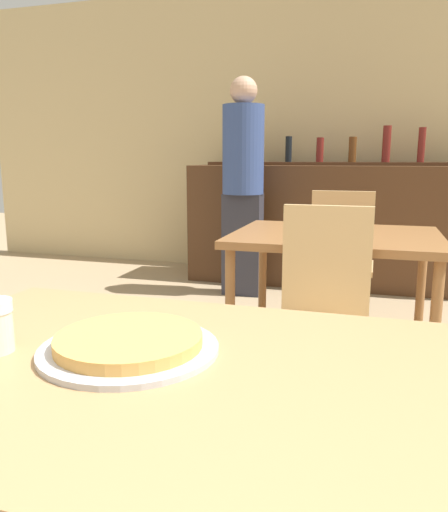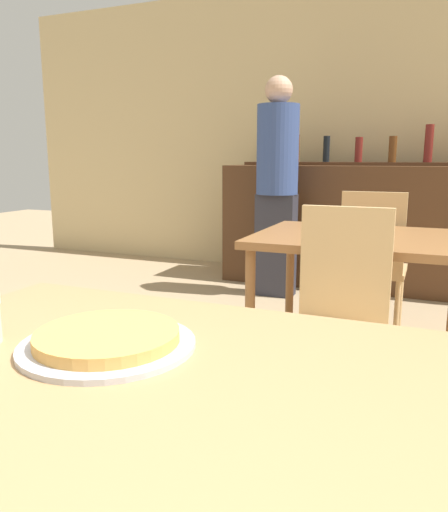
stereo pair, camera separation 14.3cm
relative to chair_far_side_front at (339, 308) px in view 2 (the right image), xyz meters
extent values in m
cube|color=#D1B784|center=(-0.18, 3.04, 0.87)|extent=(8.00, 0.05, 2.80)
cube|color=#A87F51|center=(-0.18, -1.27, 0.22)|extent=(1.19, 0.82, 0.04)
cylinder|color=#A87F51|center=(-0.71, -0.92, -0.17)|extent=(0.05, 0.05, 0.73)
cylinder|color=#A87F51|center=(0.36, -0.92, -0.17)|extent=(0.05, 0.05, 0.73)
cube|color=brown|center=(0.00, 0.60, 0.20)|extent=(1.07, 0.87, 0.04)
cylinder|color=brown|center=(-0.47, 0.22, -0.17)|extent=(0.05, 0.05, 0.72)
cylinder|color=brown|center=(-0.47, 0.97, -0.17)|extent=(0.05, 0.05, 0.72)
cube|color=#4C2D19|center=(-0.18, 2.54, 0.01)|extent=(2.60, 0.56, 1.08)
cube|color=#4C2D19|center=(-0.18, 2.68, 0.56)|extent=(2.39, 0.24, 0.03)
cylinder|color=#1E5123|center=(-1.20, 2.68, 0.72)|extent=(0.08, 0.08, 0.29)
cylinder|color=#5B3314|center=(-0.90, 2.68, 0.70)|extent=(0.08, 0.08, 0.25)
cylinder|color=black|center=(-0.61, 2.68, 0.70)|extent=(0.06, 0.06, 0.24)
cylinder|color=maroon|center=(-0.32, 2.68, 0.69)|extent=(0.07, 0.07, 0.22)
cylinder|color=#5B3314|center=(-0.03, 2.68, 0.69)|extent=(0.07, 0.07, 0.22)
cylinder|color=maroon|center=(0.26, 2.68, 0.74)|extent=(0.07, 0.07, 0.32)
cube|color=tan|center=(0.00, -0.09, -0.10)|extent=(0.40, 0.40, 0.04)
cube|color=tan|center=(0.00, 0.10, 0.17)|extent=(0.38, 0.04, 0.50)
cylinder|color=tan|center=(-0.17, -0.26, -0.33)|extent=(0.03, 0.03, 0.41)
cylinder|color=tan|center=(0.17, -0.26, -0.33)|extent=(0.03, 0.03, 0.41)
cylinder|color=tan|center=(-0.17, 0.08, -0.33)|extent=(0.03, 0.03, 0.41)
cylinder|color=tan|center=(0.17, 0.08, -0.33)|extent=(0.03, 0.03, 0.41)
cube|color=tan|center=(0.00, 1.28, -0.10)|extent=(0.40, 0.40, 0.04)
cube|color=tan|center=(0.00, 1.10, 0.17)|extent=(0.38, 0.04, 0.50)
cylinder|color=tan|center=(0.17, 1.45, -0.33)|extent=(0.03, 0.03, 0.41)
cylinder|color=tan|center=(-0.17, 1.45, -0.33)|extent=(0.03, 0.03, 0.41)
cylinder|color=tan|center=(0.17, 1.11, -0.33)|extent=(0.03, 0.03, 0.41)
cylinder|color=tan|center=(-0.17, 1.11, -0.33)|extent=(0.03, 0.03, 0.41)
cylinder|color=#B7B7BC|center=(-0.26, -1.23, 0.24)|extent=(0.35, 0.35, 0.01)
cylinder|color=gold|center=(-0.26, -1.23, 0.26)|extent=(0.29, 0.29, 0.02)
cube|color=#2D2D38|center=(-0.86, 1.96, -0.11)|extent=(0.32, 0.18, 0.85)
cylinder|color=#33477F|center=(-0.86, 1.96, 0.68)|extent=(0.34, 0.34, 0.71)
sphere|color=tan|center=(-0.86, 1.96, 1.14)|extent=(0.22, 0.22, 0.22)
camera|label=1|loc=(0.19, -2.06, 0.61)|focal=35.00mm
camera|label=2|loc=(0.32, -2.02, 0.61)|focal=35.00mm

